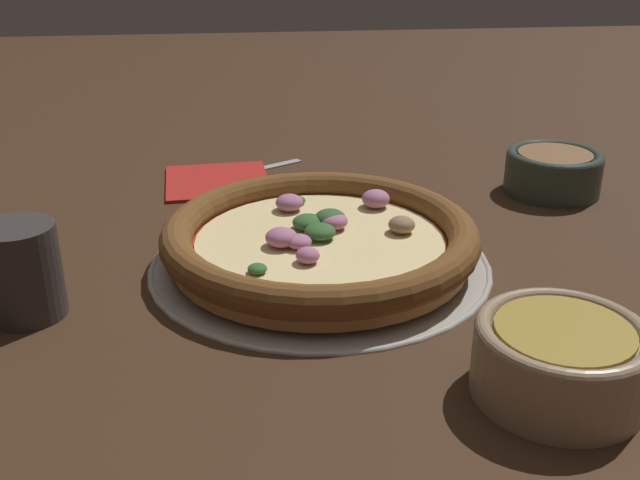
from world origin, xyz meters
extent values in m
plane|color=#3D2616|center=(0.00, 0.00, 0.00)|extent=(3.00, 3.00, 0.00)
cylinder|color=#B7B2A8|center=(0.00, 0.00, 0.00)|extent=(0.33, 0.33, 0.00)
torus|color=#B7B2A8|center=(0.00, 0.00, 0.00)|extent=(0.33, 0.33, 0.01)
cylinder|color=#BC7F42|center=(0.00, 0.00, 0.02)|extent=(0.29, 0.29, 0.02)
torus|color=brown|center=(0.00, 0.00, 0.03)|extent=(0.31, 0.31, 0.03)
cylinder|color=#A32D19|center=(0.00, 0.00, 0.02)|extent=(0.25, 0.25, 0.00)
cylinder|color=beige|center=(0.00, 0.00, 0.03)|extent=(0.24, 0.24, 0.00)
ellipsoid|color=#B26B93|center=(0.02, -0.02, 0.03)|extent=(0.03, 0.03, 0.01)
ellipsoid|color=#33602D|center=(0.00, 0.00, 0.03)|extent=(0.04, 0.04, 0.01)
ellipsoid|color=#B26B93|center=(0.01, -0.04, 0.04)|extent=(0.04, 0.04, 0.02)
ellipsoid|color=#B26B93|center=(-0.02, 0.02, 0.04)|extent=(0.04, 0.04, 0.02)
ellipsoid|color=#33602D|center=(-0.09, -0.01, 0.03)|extent=(0.02, 0.02, 0.01)
ellipsoid|color=#8E7051|center=(-0.01, 0.08, 0.04)|extent=(0.04, 0.04, 0.02)
ellipsoid|color=#B26B93|center=(0.05, -0.02, 0.03)|extent=(0.02, 0.02, 0.01)
ellipsoid|color=#33602D|center=(-0.03, -0.01, 0.03)|extent=(0.04, 0.04, 0.01)
ellipsoid|color=#B26B93|center=(-0.08, -0.02, 0.04)|extent=(0.04, 0.04, 0.02)
ellipsoid|color=#33602D|center=(-0.03, 0.01, 0.04)|extent=(0.04, 0.04, 0.02)
ellipsoid|color=#33602D|center=(0.07, -0.06, 0.03)|extent=(0.02, 0.02, 0.01)
ellipsoid|color=#B26B93|center=(-0.08, 0.07, 0.04)|extent=(0.03, 0.03, 0.02)
cylinder|color=#9E8466|center=(0.23, 0.14, 0.03)|extent=(0.12, 0.12, 0.05)
torus|color=#9E8466|center=(0.23, 0.14, 0.05)|extent=(0.12, 0.12, 0.01)
cylinder|color=olive|center=(0.23, 0.14, 0.05)|extent=(0.10, 0.10, 0.00)
cylinder|color=#334238|center=(-0.17, 0.31, 0.02)|extent=(0.12, 0.12, 0.05)
torus|color=#334238|center=(-0.17, 0.31, 0.05)|extent=(0.12, 0.12, 0.01)
cylinder|color=brown|center=(-0.17, 0.31, 0.05)|extent=(0.09, 0.09, 0.00)
cylinder|color=#383333|center=(0.07, -0.26, 0.04)|extent=(0.07, 0.07, 0.08)
cube|color=#B2231E|center=(-0.25, -0.10, 0.00)|extent=(0.14, 0.14, 0.01)
cube|color=#B7B7BC|center=(-0.29, -0.05, 0.00)|extent=(0.08, 0.13, 0.00)
cube|color=#B7B7BC|center=(-0.25, -0.13, 0.00)|extent=(0.04, 0.05, 0.00)
camera|label=1|loc=(0.66, -0.08, 0.32)|focal=42.00mm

